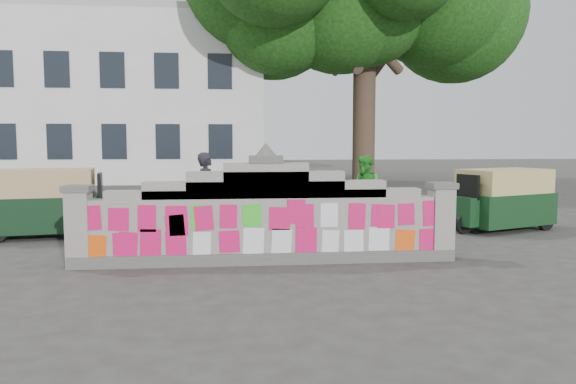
% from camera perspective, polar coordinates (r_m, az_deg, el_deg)
% --- Properties ---
extents(ground, '(100.00, 100.00, 0.00)m').
position_cam_1_polar(ground, '(9.49, -2.23, -7.21)').
color(ground, '#383533').
rests_on(ground, ground).
extents(parapet_wall, '(6.48, 0.44, 2.01)m').
position_cam_1_polar(parapet_wall, '(9.35, -2.25, -2.73)').
color(parapet_wall, '#4C4C49').
rests_on(parapet_wall, ground).
extents(building, '(16.00, 10.00, 8.90)m').
position_cam_1_polar(building, '(31.94, -17.70, 8.55)').
color(building, silver).
rests_on(building, ground).
extents(cyclist_bike, '(1.79, 0.69, 0.92)m').
position_cam_1_polar(cyclist_bike, '(11.25, -8.18, -2.90)').
color(cyclist_bike, black).
rests_on(cyclist_bike, ground).
extents(cyclist_rider, '(0.40, 0.59, 1.57)m').
position_cam_1_polar(cyclist_rider, '(11.21, -8.20, -1.28)').
color(cyclist_rider, black).
rests_on(cyclist_rider, ground).
extents(pedestrian, '(0.85, 0.98, 1.71)m').
position_cam_1_polar(pedestrian, '(13.46, 7.82, 0.12)').
color(pedestrian, green).
rests_on(pedestrian, ground).
extents(rickshaw_left, '(2.67, 1.55, 1.44)m').
position_cam_1_polar(rickshaw_left, '(12.97, -23.33, -0.93)').
color(rickshaw_left, black).
rests_on(rickshaw_left, ground).
extents(rickshaw_right, '(2.59, 1.87, 1.39)m').
position_cam_1_polar(rickshaw_right, '(13.71, 20.90, -0.63)').
color(rickshaw_right, '#113317').
rests_on(rickshaw_right, ground).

